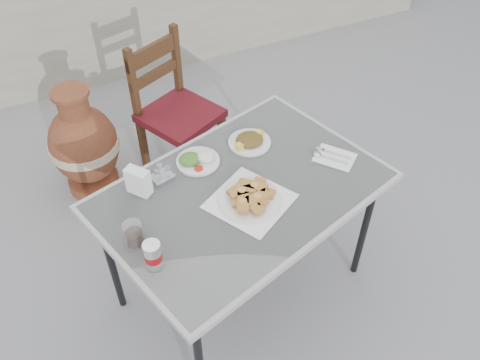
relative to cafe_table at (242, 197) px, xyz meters
name	(u,v)px	position (x,y,z in m)	size (l,w,h in m)	color
ground	(256,283)	(0.08, -0.02, -0.73)	(80.00, 80.00, 0.00)	slate
cafe_table	(242,197)	(0.00, 0.00, 0.00)	(1.49, 1.21, 0.79)	black
pide_plate	(250,197)	(0.00, -0.09, 0.09)	(0.44, 0.44, 0.07)	white
salad_rice_plate	(197,159)	(-0.12, 0.26, 0.07)	(0.21, 0.21, 0.05)	white
salad_chopped_plate	(250,141)	(0.17, 0.28, 0.07)	(0.22, 0.22, 0.05)	white
soda_can	(153,255)	(-0.50, -0.24, 0.12)	(0.07, 0.07, 0.13)	white
cola_glass	(134,235)	(-0.54, -0.10, 0.10)	(0.08, 0.08, 0.11)	white
napkin_holder	(138,181)	(-0.43, 0.18, 0.12)	(0.11, 0.12, 0.13)	white
condiment_caddy	(162,174)	(-0.31, 0.22, 0.08)	(0.12, 0.11, 0.07)	silver
cutlery_napkin	(332,157)	(0.50, 0.01, 0.06)	(0.23, 0.24, 0.01)	white
chair	(175,111)	(0.04, 1.07, -0.23)	(0.58, 0.58, 0.98)	#331A0D
terracotta_urn	(84,145)	(-0.56, 1.16, -0.38)	(0.44, 0.44, 0.77)	brown
back_wall	(120,5)	(0.08, 2.48, -0.13)	(6.00, 0.25, 1.20)	#A9A48C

